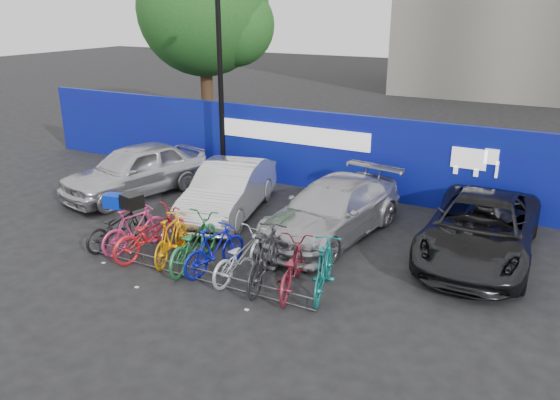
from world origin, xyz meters
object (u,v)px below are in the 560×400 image
Objects in this scene: bike_1 at (135,229)px; bike_4 at (193,242)px; car_1 at (229,190)px; bike_0 at (117,226)px; car_3 at (480,229)px; bike_3 at (171,238)px; car_2 at (332,209)px; bike_7 at (266,257)px; tree at (209,12)px; bike_8 at (291,267)px; lamppost at (220,77)px; bike_rack at (193,273)px; bike_6 at (241,255)px; bike_5 at (215,249)px; bike_9 at (324,268)px; car_0 at (135,170)px; bike_2 at (151,233)px.

bike_1 is 0.85× the size of bike_4.
car_1 reaches higher than bike_0.
car_3 reaches higher than bike_3.
car_2 reaches higher than bike_3.
car_1 is at bearing -55.62° from bike_7.
bike_0 is (4.19, -10.06, -4.59)m from tree.
bike_3 is at bearing -14.27° from bike_8.
lamppost is 1.25× the size of car_3.
bike_7 is at bearing -11.10° from bike_8.
bike_1 reaches higher than bike_rack.
car_2 reaches higher than bike_6.
bike_6 is (7.59, -10.08, -4.58)m from tree.
car_2 is 5.11m from bike_0.
bike_1 is at bearing 12.66° from bike_5.
bike_4 is at bearing -57.63° from tree.
tree reaches higher than bike_3.
lamppost reaches higher than bike_9.
bike_rack is 3.02× the size of bike_6.
car_0 is 5.80m from bike_5.
lamppost reaches higher than bike_8.
bike_0 is at bearing -11.40° from bike_9.
car_0 is at bearing -35.64° from bike_7.
bike_8 is at bearing -174.51° from bike_0.
car_0 is at bearing -48.97° from bike_0.
bike_9 reaches higher than bike_rack.
car_3 is at bearing -14.33° from lamppost.
lamppost is 6.12m from bike_0.
bike_9 is (5.20, 0.14, 0.08)m from bike_0.
bike_3 is at bearing -166.17° from bike_1.
bike_5 is (1.71, 0.00, -0.02)m from bike_2.
car_3 is (9.71, 0.30, -0.08)m from car_0.
car_3 is 2.79× the size of bike_1.
car_2 is 0.95× the size of car_3.
bike_0 is at bearing -125.61° from car_1.
bike_5 reaches higher than bike_6.
bike_7 reaches higher than bike_5.
bike_3 is at bearing -6.25° from bike_4.
bike_8 is (1.98, 0.57, 0.34)m from bike_rack.
car_2 is 2.94m from bike_8.
car_2 reaches higher than bike_2.
bike_0 is at bearing -136.82° from car_2.
bike_0 is at bearing -9.94° from bike_7.
bike_9 is (0.63, 0.16, 0.05)m from bike_8.
bike_5 is (-1.42, -2.94, -0.16)m from car_2.
bike_6 is 0.64m from bike_7.
lamppost is at bearing 165.01° from car_3.
bike_1 is at bearing -14.43° from bike_8.
car_3 is at bearing 38.01° from bike_rack.
bike_5 is at bearing -58.09° from lamppost.
lamppost is 1.37× the size of car_0.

